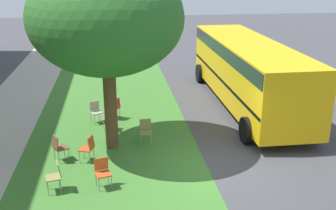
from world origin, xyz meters
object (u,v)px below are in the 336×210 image
chair_7 (88,147)px  chair_4 (115,107)px  street_tree (106,19)px  chair_1 (109,118)px  chair_6 (96,110)px  chair_5 (146,129)px  school_bus (247,67)px  chair_2 (59,146)px  chair_0 (55,174)px  chair_3 (102,170)px

chair_7 → chair_4: bearing=-13.4°
street_tree → chair_1: size_ratio=7.13×
chair_7 → chair_6: bearing=-1.9°
chair_4 → chair_7: (-3.74, 0.89, 0.00)m
street_tree → chair_5: street_tree is taller
chair_5 → school_bus: bearing=-53.7°
school_bus → chair_6: bearing=100.9°
chair_2 → chair_6: 3.45m
chair_4 → chair_0: bearing=162.6°
chair_4 → school_bus: size_ratio=0.08×
chair_1 → school_bus: (2.21, -6.12, 1.24)m
street_tree → chair_4: (2.69, -0.13, -3.90)m
chair_2 → chair_3: bearing=-142.0°
chair_0 → school_bus: 10.01m
street_tree → chair_5: bearing=-83.5°
chair_1 → chair_0: bearing=160.9°
chair_3 → chair_4: 5.41m
chair_3 → chair_4: size_ratio=1.00×
chair_2 → chair_5: same height
chair_1 → chair_4: same height
chair_2 → chair_6: bearing=-17.9°
chair_1 → chair_2: (-2.35, 1.59, 0.00)m
chair_3 → school_bus: (6.38, -6.28, 1.24)m
chair_1 → school_bus: bearing=-70.1°
chair_0 → chair_2: same height
chair_0 → chair_7: 1.89m
street_tree → chair_5: 4.08m
chair_0 → chair_3: 1.30m
chair_2 → chair_4: (3.57, -1.83, 0.00)m
school_bus → chair_3: bearing=135.5°
street_tree → chair_2: (-0.89, 1.70, -3.90)m
chair_0 → chair_4: bearing=-17.4°
chair_7 → school_bus: bearing=-55.0°
chair_4 → street_tree: bearing=177.2°
chair_7 → chair_0: bearing=154.3°
street_tree → chair_3: bearing=174.2°
chair_0 → chair_6: bearing=-10.3°
street_tree → chair_2: bearing=117.6°
chair_0 → chair_5: size_ratio=1.00×
street_tree → school_bus: 7.52m
chair_3 → chair_7: size_ratio=1.00×
chair_5 → chair_6: (2.26, 1.83, 0.00)m
school_bus → chair_1: bearing=109.9°
school_bus → street_tree: bearing=121.4°
chair_3 → chair_4: (5.40, -0.41, 0.00)m
street_tree → chair_4: size_ratio=7.13×
chair_2 → chair_3: (-1.82, -1.42, 0.00)m
chair_1 → chair_5: same height
chair_3 → chair_7: same height
chair_4 → chair_6: same height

